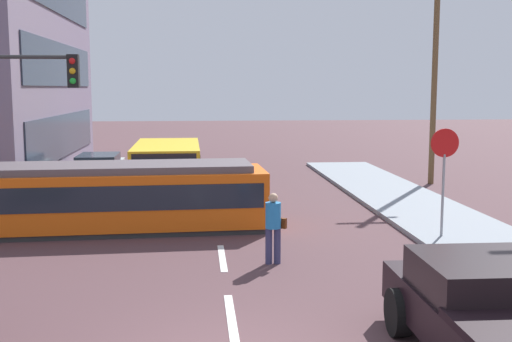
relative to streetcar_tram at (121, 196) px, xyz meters
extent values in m
plane|color=#51363A|center=(2.79, 0.62, -0.99)|extent=(120.00, 120.00, 0.00)
cube|color=gray|center=(9.59, -3.38, -0.92)|extent=(3.20, 36.00, 0.14)
cube|color=silver|center=(2.79, -7.38, -0.98)|extent=(0.16, 2.40, 0.01)
cube|color=silver|center=(2.79, -3.38, -0.98)|extent=(0.16, 2.40, 0.01)
cube|color=silver|center=(2.79, 6.00, -0.98)|extent=(0.16, 2.40, 0.01)
cube|color=silver|center=(2.79, 12.00, -0.98)|extent=(0.16, 2.40, 0.01)
cube|color=#2D3847|center=(-3.86, 11.49, 0.93)|extent=(0.06, 13.55, 1.92)
cube|color=#2D3847|center=(-3.86, 11.49, 4.13)|extent=(0.06, 13.55, 1.92)
cube|color=#E85911|center=(0.00, 0.00, -0.06)|extent=(8.43, 2.86, 1.57)
cube|color=#2D2D2D|center=(0.00, 0.00, -0.91)|extent=(8.26, 2.72, 0.15)
cube|color=#564C52|center=(0.00, 0.00, 0.83)|extent=(7.58, 2.45, 0.20)
cube|color=#1E232D|center=(0.00, 0.00, 0.13)|extent=(8.10, 2.88, 0.69)
cube|color=gold|center=(1.03, 6.70, 0.11)|extent=(2.57, 5.90, 1.59)
cube|color=black|center=(1.06, 3.82, 0.34)|extent=(2.25, 0.15, 0.95)
cube|color=black|center=(1.03, 6.70, 0.39)|extent=(2.60, 5.02, 0.64)
cylinder|color=black|center=(1.05, 4.83, -0.54)|extent=(2.56, 0.93, 0.90)
cylinder|color=black|center=(1.01, 8.58, -0.54)|extent=(2.56, 0.93, 0.90)
cylinder|color=#34345B|center=(3.85, -3.99, -0.56)|extent=(0.16, 0.16, 0.85)
cylinder|color=#34345B|center=(4.05, -3.99, -0.56)|extent=(0.16, 0.16, 0.85)
cylinder|color=#2578BC|center=(3.95, -3.99, 0.16)|extent=(0.36, 0.36, 0.60)
sphere|color=tan|center=(3.95, -3.99, 0.57)|extent=(0.22, 0.22, 0.22)
cube|color=#61280D|center=(4.17, -3.94, -0.04)|extent=(0.22, 0.20, 0.24)
cube|color=black|center=(6.48, -9.98, -0.31)|extent=(2.09, 5.03, 0.65)
cube|color=black|center=(6.49, -9.43, 0.29)|extent=(1.93, 1.93, 0.55)
cylinder|color=black|center=(5.50, -8.46, -0.59)|extent=(0.29, 0.80, 0.80)
cube|color=silver|center=(-2.65, 4.00, -0.47)|extent=(1.93, 4.42, 0.55)
cube|color=black|center=(-2.65, 3.85, 0.00)|extent=(1.76, 2.44, 0.40)
cylinder|color=black|center=(-3.61, 5.31, -0.67)|extent=(0.23, 0.64, 0.64)
cylinder|color=black|center=(-1.73, 5.33, -0.67)|extent=(0.23, 0.64, 0.64)
cylinder|color=black|center=(-3.57, 2.67, -0.67)|extent=(0.23, 0.64, 0.64)
cylinder|color=black|center=(-1.70, 2.69, -0.67)|extent=(0.23, 0.64, 0.64)
cube|color=silver|center=(-2.11, 9.87, -0.47)|extent=(1.88, 4.52, 0.55)
cube|color=black|center=(-2.10, 9.72, 0.00)|extent=(1.70, 2.49, 0.40)
cylinder|color=black|center=(-3.03, 11.20, -0.67)|extent=(0.23, 0.64, 0.64)
cylinder|color=black|center=(-1.22, 11.23, -0.67)|extent=(0.23, 0.64, 0.64)
cylinder|color=black|center=(-3.00, 8.51, -0.67)|extent=(0.23, 0.64, 0.64)
cylinder|color=black|center=(-1.18, 8.53, -0.67)|extent=(0.23, 0.64, 0.64)
cylinder|color=gray|center=(8.72, -2.21, 0.25)|extent=(0.07, 0.07, 2.20)
cylinder|color=red|center=(8.72, -2.21, 1.65)|extent=(0.76, 0.04, 0.76)
cylinder|color=#333333|center=(-2.27, -1.63, 3.86)|extent=(2.76, 0.10, 0.10)
cube|color=black|center=(-0.89, -1.63, 3.51)|extent=(0.28, 0.24, 0.84)
sphere|color=red|center=(-0.89, -1.76, 3.76)|extent=(0.16, 0.16, 0.16)
sphere|color=gold|center=(-0.89, -1.76, 3.51)|extent=(0.16, 0.16, 0.16)
sphere|color=green|center=(-0.89, -1.76, 3.26)|extent=(0.16, 0.16, 0.16)
cylinder|color=brown|center=(12.18, 7.69, 3.50)|extent=(0.24, 0.24, 8.97)
camera|label=1|loc=(2.23, -18.20, 3.09)|focal=44.22mm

